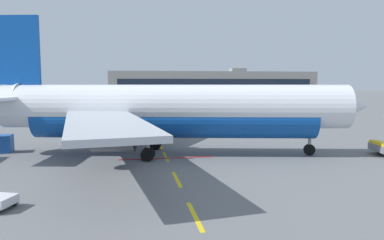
{
  "coord_description": "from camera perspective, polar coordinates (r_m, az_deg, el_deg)",
  "views": [
    {
      "loc": [
        14.98,
        -8.67,
        6.44
      ],
      "look_at": [
        20.23,
        22.23,
        3.2
      ],
      "focal_mm": 34.54,
      "sensor_mm": 36.0,
      "label": 1
    }
  ],
  "objects": [
    {
      "name": "uld_cargo_container",
      "position": [
        38.0,
        -27.19,
        -3.29
      ],
      "size": [
        1.68,
        1.64,
        1.6
      ],
      "color": "#194C9E",
      "rests_on": "ground"
    },
    {
      "name": "apron_paint_markings",
      "position": [
        47.31,
        -5.91,
        -1.95
      ],
      "size": [
        8.0,
        96.41,
        0.01
      ],
      "color": "yellow",
      "rests_on": "ground"
    },
    {
      "name": "airliner_foreground",
      "position": [
        32.54,
        -3.76,
        1.5
      ],
      "size": [
        34.67,
        33.98,
        12.2
      ],
      "color": "white",
      "rests_on": "ground"
    },
    {
      "name": "ground",
      "position": [
        55.1,
        17.43,
        -1.08
      ],
      "size": [
        400.0,
        400.0,
        0.0
      ],
      "primitive_type": "plane",
      "color": "slate"
    },
    {
      "name": "terminal_satellite",
      "position": [
        148.98,
        2.73,
        5.41
      ],
      "size": [
        78.18,
        28.1,
        11.92
      ],
      "color": "#9E998E",
      "rests_on": "ground"
    }
  ]
}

